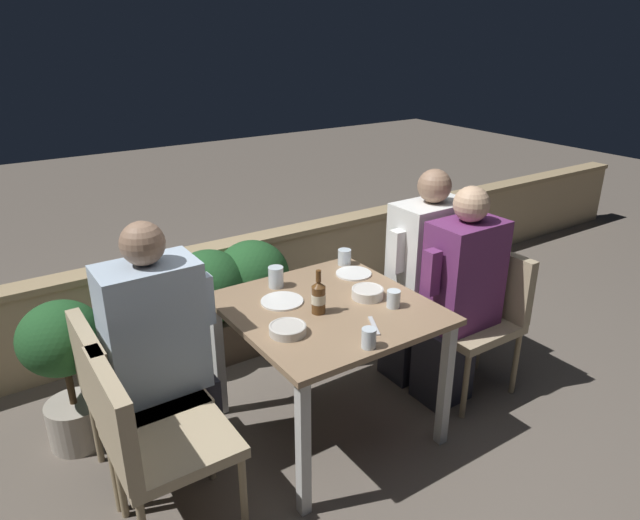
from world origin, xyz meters
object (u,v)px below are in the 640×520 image
chair_left_far (122,388)px  chair_left_near (147,434)px  person_blue_shirt (163,351)px  potted_plant (65,360)px  person_white_polo (424,276)px  chair_right_far (446,288)px  beer_bottle (319,297)px  person_purple_stripe (458,297)px  chair_right_near (480,306)px

chair_left_far → chair_left_near: bearing=-91.5°
person_blue_shirt → potted_plant: (-0.36, 0.42, -0.14)m
chair_left_far → person_white_polo: person_white_polo is taller
chair_right_far → beer_bottle: bearing=-170.4°
chair_left_far → person_white_polo: size_ratio=0.65×
chair_left_near → potted_plant: 0.80m
person_purple_stripe → person_white_polo: size_ratio=0.98×
chair_left_near → chair_left_far: bearing=88.5°
chair_left_near → beer_bottle: bearing=8.8°
chair_right_near → person_purple_stripe: size_ratio=0.67×
chair_left_near → person_white_polo: (1.77, 0.32, 0.13)m
potted_plant → person_purple_stripe: bearing=-21.8°
chair_left_far → person_purple_stripe: person_purple_stripe is taller
person_blue_shirt → person_white_polo: 1.56m
person_purple_stripe → chair_left_far: bearing=169.0°
person_white_polo → beer_bottle: 0.90m
beer_bottle → person_white_polo: bearing=11.7°
person_white_polo → chair_right_far: bearing=0.0°
person_blue_shirt → chair_right_far: person_blue_shirt is taller
chair_left_near → person_white_polo: 1.80m
chair_right_near → chair_right_far: size_ratio=1.00×
person_purple_stripe → chair_right_far: size_ratio=1.49×
chair_left_far → chair_right_near: bearing=-9.9°
chair_left_near → person_purple_stripe: bearing=0.9°
chair_left_near → chair_right_far: bearing=9.2°
chair_left_near → chair_left_far: same height
chair_left_near → potted_plant: size_ratio=1.05×
potted_plant → beer_bottle: bearing=-31.4°
person_purple_stripe → person_white_polo: person_white_polo is taller
chair_left_near → potted_plant: (-0.15, 0.78, -0.02)m
person_blue_shirt → chair_right_far: 1.76m
person_blue_shirt → chair_right_far: (1.76, -0.05, -0.12)m
person_white_polo → potted_plant: bearing=166.3°
chair_right_near → person_blue_shirt: bearing=169.0°
chair_left_far → chair_right_far: bearing=-1.4°
beer_bottle → potted_plant: size_ratio=0.28×
chair_right_near → person_purple_stripe: bearing=180.0°
person_blue_shirt → beer_bottle: person_blue_shirt is taller
chair_left_near → person_white_polo: bearing=10.2°
potted_plant → chair_left_near: bearing=-79.2°
chair_right_near → chair_right_far: (0.02, 0.29, 0.00)m
chair_right_far → chair_left_far: bearing=178.6°
person_blue_shirt → chair_left_near: bearing=-119.7°
chair_left_near → chair_right_far: (1.96, 0.32, 0.00)m
potted_plant → chair_right_near: bearing=-19.9°
chair_left_near → person_purple_stripe: person_purple_stripe is taller
chair_right_near → person_white_polo: size_ratio=0.65×
person_blue_shirt → person_white_polo: bearing=-1.7°
person_purple_stripe → beer_bottle: person_purple_stripe is taller
person_blue_shirt → chair_right_near: bearing=-11.0°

